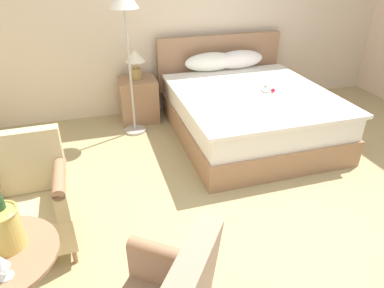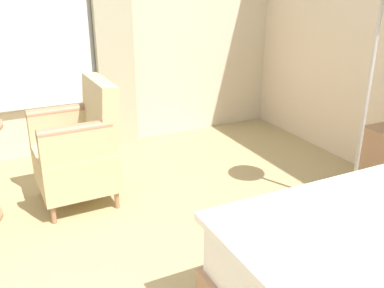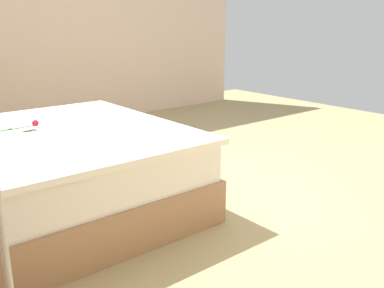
{
  "view_description": "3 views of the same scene",
  "coord_description": "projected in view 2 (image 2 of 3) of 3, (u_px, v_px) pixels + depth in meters",
  "views": [
    {
      "loc": [
        -1.4,
        -2.0,
        2.08
      ],
      "look_at": [
        -0.65,
        0.46,
        0.63
      ],
      "focal_mm": 32.0,
      "sensor_mm": 36.0,
      "label": 1
    },
    {
      "loc": [
        1.08,
        -0.25,
        1.65
      ],
      "look_at": [
        -0.61,
        0.58,
        0.9
      ],
      "focal_mm": 40.0,
      "sensor_mm": 36.0,
      "label": 2
    },
    {
      "loc": [
        -2.43,
        2.43,
        1.36
      ],
      "look_at": [
        -0.63,
        0.96,
        0.69
      ],
      "focal_mm": 40.0,
      "sensor_mm": 36.0,
      "label": 3
    }
  ],
  "objects": [
    {
      "name": "armchair_by_window",
      "position": [
        79.0,
        149.0,
        3.23
      ],
      "size": [
        0.6,
        0.59,
        0.94
      ],
      "color": "#9B7050",
      "rests_on": "ground"
    },
    {
      "name": "wall_window_side",
      "position": [
        5.0,
        9.0,
        3.7
      ],
      "size": [
        0.27,
        5.56,
        2.78
      ],
      "color": "beige",
      "rests_on": "ground"
    },
    {
      "name": "floor_lamp_brass",
      "position": [
        382.0,
        2.0,
        2.72
      ],
      "size": [
        0.33,
        0.33,
        1.77
      ],
      "color": "#B2AAA1",
      "rests_on": "ground"
    }
  ]
}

